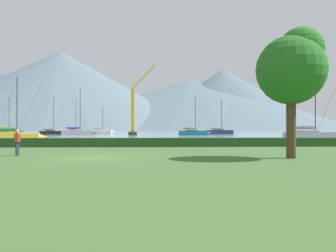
{
  "coord_description": "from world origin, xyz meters",
  "views": [
    {
      "loc": [
        3.44,
        -19.49,
        1.74
      ],
      "look_at": [
        7.3,
        66.01,
        2.23
      ],
      "focal_mm": 35.24,
      "sensor_mm": 36.0,
      "label": 1
    }
  ],
  "objects": [
    {
      "name": "sailboat_slip_11",
      "position": [
        -11.83,
        77.89,
        0.61
      ],
      "size": [
        7.49,
        2.43,
        8.05
      ],
      "rotation": [
        0.0,
        0.0,
        -0.03
      ],
      "color": "white",
      "rests_on": "harbor_water"
    },
    {
      "name": "distant_hill_west_ridge",
      "position": [
        -82.13,
        290.52,
        36.31
      ],
      "size": [
        262.11,
        262.11,
        72.62
      ],
      "primitive_type": "cone",
      "color": "slate",
      "rests_on": "ground_plane"
    },
    {
      "name": "sailboat_slip_4",
      "position": [
        -14.61,
        23.82,
        0.62
      ],
      "size": [
        7.74,
        3.74,
        8.29
      ],
      "rotation": [
        0.0,
        0.0,
        0.24
      ],
      "color": "gold",
      "rests_on": "harbor_water"
    },
    {
      "name": "sailboat_slip_7",
      "position": [
        -23.39,
        68.96,
        0.58
      ],
      "size": [
        6.91,
        3.35,
        10.13
      ],
      "rotation": [
        0.0,
        0.0,
        0.24
      ],
      "color": "black",
      "rests_on": "harbor_water"
    },
    {
      "name": "distant_hill_east_ridge",
      "position": [
        44.85,
        340.78,
        27.23
      ],
      "size": [
        332.36,
        332.36,
        54.45
      ],
      "primitive_type": "cone",
      "color": "slate",
      "rests_on": "ground_plane"
    },
    {
      "name": "ground_plane",
      "position": [
        0.0,
        0.0,
        0.0
      ],
      "size": [
        1000.0,
        1000.0,
        0.0
      ],
      "primitive_type": "plane",
      "color": "#3D602D"
    },
    {
      "name": "sailboat_slip_1",
      "position": [
        26.02,
        26.37,
        0.69
      ],
      "size": [
        8.47,
        2.78,
        9.11
      ],
      "rotation": [
        0.0,
        0.0,
        -0.04
      ],
      "color": "#9E9EA3",
      "rests_on": "harbor_water"
    },
    {
      "name": "person_seated_viewer",
      "position": [
        -5.03,
        1.44,
        0.97
      ],
      "size": [
        0.36,
        0.57,
        1.65
      ],
      "rotation": [
        0.0,
        0.0,
        -0.06
      ],
      "color": "#2D3347",
      "rests_on": "ground_plane"
    },
    {
      "name": "dock_crane",
      "position": [
        -1.23,
        60.13,
        5.17
      ],
      "size": [
        6.5,
        2.0,
        17.07
      ],
      "color": "#333338",
      "rests_on": "ground_plane"
    },
    {
      "name": "sailboat_slip_2",
      "position": [
        13.05,
        58.74,
        0.64
      ],
      "size": [
        7.74,
        2.31,
        9.12
      ],
      "rotation": [
        0.0,
        0.0,
        0.0
      ],
      "color": "#19707A",
      "rests_on": "harbor_water"
    },
    {
      "name": "park_tree",
      "position": [
        11.49,
        -0.91,
        5.28
      ],
      "size": [
        3.96,
        3.96,
        7.55
      ],
      "color": "#4C3823",
      "rests_on": "ground_plane"
    },
    {
      "name": "sailboat_slip_8",
      "position": [
        -42.92,
        87.34,
        0.77
      ],
      "size": [
        9.43,
        4.54,
        11.73
      ],
      "rotation": [
        0.0,
        0.0,
        0.24
      ],
      "color": "#236B38",
      "rests_on": "harbor_water"
    },
    {
      "name": "distant_hill_far_shoulder",
      "position": [
        79.09,
        333.55,
        32.39
      ],
      "size": [
        212.92,
        212.92,
        64.78
      ],
      "primitive_type": "cone",
      "color": "slate",
      "rests_on": "ground_plane"
    },
    {
      "name": "sailboat_slip_9",
      "position": [
        -14.35,
        59.32,
        0.7
      ],
      "size": [
        8.51,
        3.74,
        11.2
      ],
      "rotation": [
        0.0,
        0.0,
        0.18
      ],
      "color": "#9E9EA3",
      "rests_on": "harbor_water"
    },
    {
      "name": "sailboat_slip_6",
      "position": [
        -21.61,
        86.62,
        0.61
      ],
      "size": [
        7.22,
        3.25,
        10.88
      ],
      "rotation": [
        0.0,
        0.0,
        0.2
      ],
      "color": "red",
      "rests_on": "harbor_water"
    },
    {
      "name": "harbor_water",
      "position": [
        0.0,
        137.0,
        0.0
      ],
      "size": [
        320.0,
        246.0,
        0.0
      ],
      "primitive_type": "cube",
      "color": "#8499A8",
      "rests_on": "ground_plane"
    },
    {
      "name": "hedge_line",
      "position": [
        0.0,
        11.0,
        0.41
      ],
      "size": [
        80.0,
        1.2,
        0.82
      ],
      "primitive_type": "cube",
      "color": "#284C23",
      "rests_on": "ground_plane"
    },
    {
      "name": "sailboat_slip_5",
      "position": [
        21.9,
        70.72,
        0.68
      ],
      "size": [
        8.39,
        3.85,
        9.78
      ],
      "rotation": [
        0.0,
        0.0,
        0.21
      ],
      "color": "navy",
      "rests_on": "harbor_water"
    }
  ]
}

